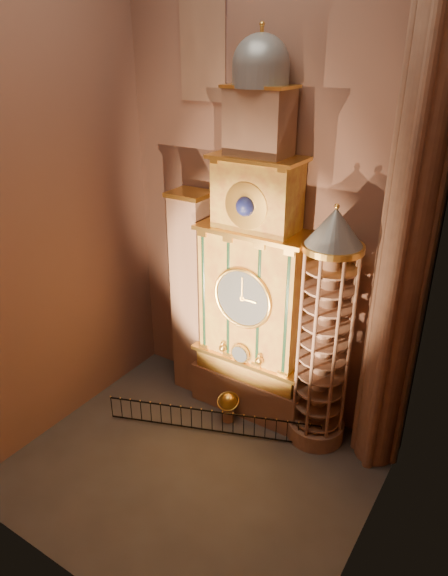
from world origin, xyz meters
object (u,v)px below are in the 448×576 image
Objects in this scene: astronomical_clock at (254,282)px; portrait_tower at (192,295)px; iron_railing at (212,421)px; stair_turret at (324,335)px; celestial_globe at (228,404)px.

portrait_tower is (-3.40, 0.02, -1.53)m from astronomical_clock.
astronomical_clock is at bearing 78.62° from iron_railing.
stair_turret is (6.90, -0.28, 0.12)m from portrait_tower.
portrait_tower is 6.74× the size of celestial_globe.
astronomical_clock is 1.55× the size of stair_turret.
celestial_globe is (-3.88, -1.25, -4.36)m from stair_turret.
celestial_globe is at bearing -26.88° from portrait_tower.
celestial_globe is 0.17× the size of iron_railing.
celestial_globe is 1.17m from iron_railing.
stair_turret reaches higher than iron_railing.
stair_turret is at bearing -4.30° from astronomical_clock.
iron_railing is at bearing -149.55° from stair_turret.
portrait_tower is at bearing 153.12° from celestial_globe.
portrait_tower is 6.91m from stair_turret.
celestial_globe is (3.02, -1.53, -4.24)m from portrait_tower.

